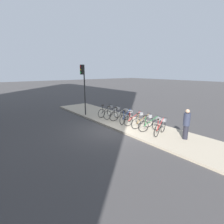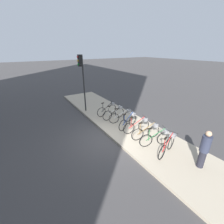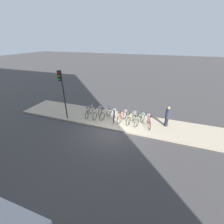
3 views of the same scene
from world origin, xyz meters
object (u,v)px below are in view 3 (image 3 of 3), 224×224
object	(u,v)px
parked_bicycle_5	(132,117)
parked_bicycle_6	(140,119)
parked_bicycle_1	(98,112)
parked_bicycle_4	(123,116)
parked_bicycle_3	(114,115)
pedestrian	(167,116)
parked_bicycle_0	(89,111)
traffic_light	(62,86)
parked_bicycle_2	(106,113)
parked_bicycle_7	(149,121)

from	to	relation	value
parked_bicycle_5	parked_bicycle_6	bearing A→B (deg)	-3.68
parked_bicycle_1	parked_bicycle_4	xyz separation A→B (m)	(2.16, 0.12, 0.00)
parked_bicycle_3	parked_bicycle_4	world-z (taller)	same
parked_bicycle_1	pedestrian	size ratio (longest dim) A/B	0.99
parked_bicycle_1	parked_bicycle_5	distance (m)	2.92
parked_bicycle_0	parked_bicycle_3	xyz separation A→B (m)	(2.24, 0.08, 0.00)
parked_bicycle_0	parked_bicycle_4	size ratio (longest dim) A/B	1.02
parked_bicycle_1	traffic_light	xyz separation A→B (m)	(-2.37, -1.17, 2.41)
parked_bicycle_1	parked_bicycle_2	distance (m)	0.73
parked_bicycle_2	parked_bicycle_7	bearing A→B (deg)	-1.62
parked_bicycle_1	parked_bicycle_4	size ratio (longest dim) A/B	1.02
parked_bicycle_2	traffic_light	xyz separation A→B (m)	(-3.09, -1.29, 2.41)
parked_bicycle_2	parked_bicycle_6	xyz separation A→B (m)	(2.87, -0.07, 0.00)
parked_bicycle_3	parked_bicycle_7	bearing A→B (deg)	-0.41
parked_bicycle_0	parked_bicycle_7	size ratio (longest dim) A/B	1.03
parked_bicycle_2	parked_bicycle_5	distance (m)	2.20
parked_bicycle_3	traffic_light	distance (m)	4.67
parked_bicycle_4	pedestrian	bearing A→B (deg)	5.24
parked_bicycle_0	parked_bicycle_6	size ratio (longest dim) A/B	1.05
parked_bicycle_6	parked_bicycle_1	bearing A→B (deg)	-179.31
parked_bicycle_3	parked_bicycle_6	size ratio (longest dim) A/B	1.02
parked_bicycle_4	parked_bicycle_6	distance (m)	1.43
parked_bicycle_6	parked_bicycle_3	bearing A→B (deg)	-179.82
parked_bicycle_7	traffic_light	xyz separation A→B (m)	(-6.62, -1.19, 2.41)
parked_bicycle_3	parked_bicycle_4	bearing A→B (deg)	6.44
parked_bicycle_0	traffic_light	xyz separation A→B (m)	(-1.58, -1.13, 2.41)
parked_bicycle_3	parked_bicycle_1	bearing A→B (deg)	-178.54
parked_bicycle_6	pedestrian	world-z (taller)	pedestrian
parked_bicycle_0	parked_bicycle_4	xyz separation A→B (m)	(2.95, 0.16, 0.00)
parked_bicycle_5	pedestrian	bearing A→B (deg)	7.43
parked_bicycle_1	parked_bicycle_3	bearing A→B (deg)	1.46
parked_bicycle_2	traffic_light	distance (m)	4.12
parked_bicycle_1	parked_bicycle_2	xyz separation A→B (m)	(0.72, 0.12, 0.00)
parked_bicycle_3	parked_bicycle_2	bearing A→B (deg)	173.76
parked_bicycle_3	parked_bicycle_5	distance (m)	1.47
parked_bicycle_0	parked_bicycle_7	bearing A→B (deg)	0.71
parked_bicycle_0	parked_bicycle_4	world-z (taller)	same
parked_bicycle_4	parked_bicycle_1	bearing A→B (deg)	-176.89
traffic_light	parked_bicycle_7	bearing A→B (deg)	10.19
parked_bicycle_4	parked_bicycle_7	xyz separation A→B (m)	(2.09, -0.10, 0.00)
parked_bicycle_1	parked_bicycle_3	distance (m)	1.45
parked_bicycle_5	pedestrian	size ratio (longest dim) A/B	0.97
parked_bicycle_4	parked_bicycle_7	size ratio (longest dim) A/B	1.01
pedestrian	parked_bicycle_0	bearing A→B (deg)	-175.72
parked_bicycle_3	parked_bicycle_6	world-z (taller)	same
parked_bicycle_4	parked_bicycle_7	bearing A→B (deg)	-2.76
parked_bicycle_1	parked_bicycle_4	world-z (taller)	same
parked_bicycle_1	parked_bicycle_0	bearing A→B (deg)	-176.67
parked_bicycle_1	traffic_light	world-z (taller)	traffic_light
parked_bicycle_3	parked_bicycle_5	size ratio (longest dim) A/B	1.00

